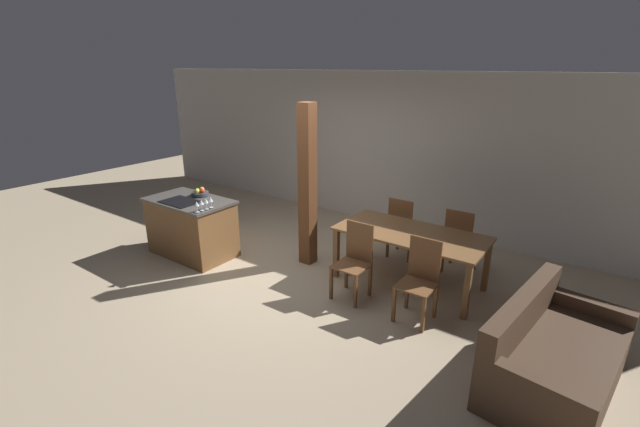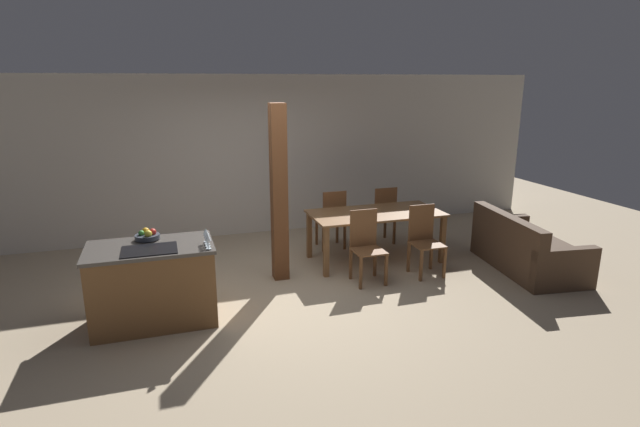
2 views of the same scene
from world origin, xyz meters
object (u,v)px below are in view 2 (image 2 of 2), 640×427
Objects in this scene: kitchen_island at (153,284)px; dining_chair_near_right at (425,239)px; dining_chair_near_left at (366,245)px; dining_table at (375,218)px; fruit_bowl at (147,235)px; wine_glass_far at (206,234)px; wine_glass_near at (208,238)px; wine_glass_end at (206,232)px; dining_chair_far_right at (382,214)px; timber_post at (279,194)px; dining_chair_far_left at (332,219)px; wine_glass_middle at (207,236)px; couch at (526,251)px.

dining_chair_near_right reaches higher than kitchen_island.
dining_chair_near_left is at bearing 8.04° from kitchen_island.
dining_table is at bearing 57.86° from dining_chair_near_left.
fruit_bowl is 2.74m from dining_chair_near_left.
fruit_bowl is at bearing 147.66° from wine_glass_far.
wine_glass_near and wine_glass_end have the same top height.
fruit_bowl reaches higher than dining_table.
wine_glass_far is 3.56m from dining_chair_far_right.
wine_glass_near is 0.24m from wine_glass_end.
kitchen_island is 0.88m from wine_glass_near.
timber_post is (1.03, 0.89, 0.16)m from wine_glass_end.
dining_chair_near_left is at bearing 90.00° from dining_chair_far_left.
timber_post is at bearing 26.71° from kitchen_island.
dining_table is at bearing 9.56° from timber_post.
timber_post is (1.03, 1.05, 0.16)m from wine_glass_middle.
couch reaches higher than dining_table.
dining_chair_far_right is at bearing 26.32° from kitchen_island.
dining_chair_far_right is at bearing 57.86° from dining_table.
dining_chair_near_left and dining_chair_far_right have the same top height.
dining_chair_far_right reaches higher than dining_table.
fruit_bowl is 3.90m from dining_chair_far_right.
fruit_bowl is at bearing -160.32° from timber_post.
kitchen_island is at bearing 165.07° from wine_glass_far.
wine_glass_middle is (0.00, 0.08, 0.00)m from wine_glass_near.
wine_glass_far reaches higher than dining_chair_far_left.
wine_glass_end is (0.61, -0.31, 0.07)m from fruit_bowl.
dining_chair_far_left is at bearing 42.42° from wine_glass_far.
wine_glass_middle reaches higher than fruit_bowl.
dining_chair_far_right is (2.96, 1.83, -0.51)m from wine_glass_end.
wine_glass_near reaches higher than dining_chair_near_right.
dining_chair_far_left is at bearing 90.00° from dining_chair_near_left.
dining_chair_near_right is (3.57, 0.15, -0.44)m from fruit_bowl.
dining_chair_far_left is at bearing 41.44° from timber_post.
couch is (2.31, -1.68, -0.22)m from dining_chair_far_left.
wine_glass_far is 1.42m from timber_post.
wine_glass_end is (0.00, 0.16, 0.00)m from wine_glass_middle.
dining_table is 1.60m from timber_post.
wine_glass_near is (0.59, -0.32, 0.56)m from kitchen_island.
fruit_bowl reaches higher than dining_chair_near_right.
kitchen_island is 8.69× the size of wine_glass_middle.
wine_glass_near reaches higher than dining_table.
wine_glass_far and wine_glass_end have the same top height.
wine_glass_near is 2.90m from dining_table.
wine_glass_middle is at bearing 33.98° from dining_chair_far_right.
wine_glass_far is (0.00, 0.16, 0.00)m from wine_glass_near.
dining_chair_near_right is at bearing -57.86° from dining_table.
wine_glass_near is 0.16× the size of dining_chair_near_right.
fruit_bowl is 1.75× the size of wine_glass_near.
wine_glass_middle is (0.61, -0.47, 0.07)m from fruit_bowl.
kitchen_island is 0.74× the size of couch.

